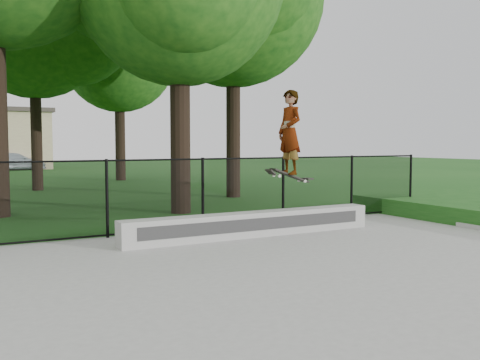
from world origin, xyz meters
The scene contains 6 objects.
ground centered at (0.00, 0.00, 0.00)m, with size 100.00×100.00×0.00m, color #194D15.
concrete_slab centered at (0.00, 0.00, 0.03)m, with size 14.00×12.00×0.06m, color gray.
grind_ledge centered at (2.52, 4.70, 0.29)m, with size 5.32×0.40×0.47m, color #A2A39E.
car_c centered at (1.51, 35.08, 0.59)m, with size 1.67×3.77×1.19m, color #97A2AC.
skater_airborne centered at (3.24, 4.53, 2.04)m, with size 0.80×0.62×1.86m.
chainlink_fence centered at (0.00, 5.90, 0.81)m, with size 16.06×0.06×1.50m.
Camera 1 is at (-2.68, -4.14, 1.87)m, focal length 40.00 mm.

